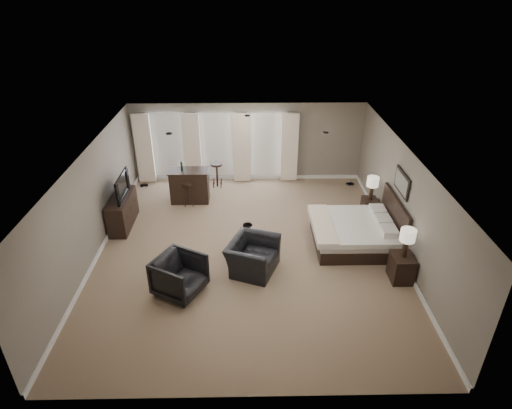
{
  "coord_description": "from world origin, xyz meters",
  "views": [
    {
      "loc": [
        0.03,
        -8.95,
        6.23
      ],
      "look_at": [
        0.2,
        0.4,
        1.1
      ],
      "focal_mm": 30.0,
      "sensor_mm": 36.0,
      "label": 1
    }
  ],
  "objects_px": {
    "armchair_near": "(253,251)",
    "bar_stool_right": "(217,175)",
    "dresser": "(122,211)",
    "bed": "(350,222)",
    "bar_counter": "(190,186)",
    "armchair_far": "(179,274)",
    "lamp_near": "(406,243)",
    "tv": "(120,195)",
    "nightstand_far": "(369,207)",
    "lamp_far": "(372,188)",
    "bar_stool_left": "(189,194)",
    "nightstand_near": "(401,268)",
    "desk_chair": "(178,186)"
  },
  "relations": [
    {
      "from": "dresser",
      "to": "desk_chair",
      "type": "xyz_separation_m",
      "value": [
        1.32,
        1.4,
        0.05
      ]
    },
    {
      "from": "nightstand_near",
      "to": "lamp_near",
      "type": "bearing_deg",
      "value": 0.0
    },
    {
      "from": "bar_stool_left",
      "to": "bed",
      "type": "bearing_deg",
      "value": -26.6
    },
    {
      "from": "armchair_far",
      "to": "bar_stool_right",
      "type": "relative_size",
      "value": 1.19
    },
    {
      "from": "lamp_near",
      "to": "desk_chair",
      "type": "height_order",
      "value": "lamp_near"
    },
    {
      "from": "armchair_far",
      "to": "nightstand_near",
      "type": "bearing_deg",
      "value": -57.37
    },
    {
      "from": "lamp_far",
      "to": "bar_stool_right",
      "type": "xyz_separation_m",
      "value": [
        -4.48,
        2.0,
        -0.47
      ]
    },
    {
      "from": "tv",
      "to": "bar_stool_left",
      "type": "height_order",
      "value": "tv"
    },
    {
      "from": "dresser",
      "to": "armchair_far",
      "type": "relative_size",
      "value": 1.54
    },
    {
      "from": "bed",
      "to": "bar_counter",
      "type": "height_order",
      "value": "bed"
    },
    {
      "from": "armchair_far",
      "to": "desk_chair",
      "type": "bearing_deg",
      "value": 37.06
    },
    {
      "from": "dresser",
      "to": "bar_counter",
      "type": "distance_m",
      "value": 2.18
    },
    {
      "from": "dresser",
      "to": "tv",
      "type": "distance_m",
      "value": 0.51
    },
    {
      "from": "nightstand_near",
      "to": "bar_stool_left",
      "type": "bearing_deg",
      "value": 145.31
    },
    {
      "from": "lamp_near",
      "to": "bar_stool_left",
      "type": "bearing_deg",
      "value": 145.31
    },
    {
      "from": "lamp_near",
      "to": "tv",
      "type": "xyz_separation_m",
      "value": [
        -6.92,
        2.51,
        -0.04
      ]
    },
    {
      "from": "lamp_near",
      "to": "desk_chair",
      "type": "bearing_deg",
      "value": 145.08
    },
    {
      "from": "dresser",
      "to": "bed",
      "type": "bearing_deg",
      "value": -9.98
    },
    {
      "from": "bar_stool_right",
      "to": "desk_chair",
      "type": "distance_m",
      "value": 1.5
    },
    {
      "from": "nightstand_far",
      "to": "armchair_far",
      "type": "distance_m",
      "value": 5.94
    },
    {
      "from": "nightstand_near",
      "to": "nightstand_far",
      "type": "bearing_deg",
      "value": 90.0
    },
    {
      "from": "armchair_far",
      "to": "bar_counter",
      "type": "bearing_deg",
      "value": 32.26
    },
    {
      "from": "bar_counter",
      "to": "tv",
      "type": "bearing_deg",
      "value": -140.47
    },
    {
      "from": "desk_chair",
      "to": "armchair_near",
      "type": "bearing_deg",
      "value": 122.26
    },
    {
      "from": "bar_counter",
      "to": "nightstand_near",
      "type": "bearing_deg",
      "value": -36.68
    },
    {
      "from": "bed",
      "to": "dresser",
      "type": "relative_size",
      "value": 1.36
    },
    {
      "from": "nightstand_far",
      "to": "bar_stool_left",
      "type": "xyz_separation_m",
      "value": [
        -5.25,
        0.73,
        0.11
      ]
    },
    {
      "from": "armchair_near",
      "to": "bar_stool_right",
      "type": "xyz_separation_m",
      "value": [
        -1.1,
        4.46,
        -0.1
      ]
    },
    {
      "from": "bed",
      "to": "lamp_near",
      "type": "relative_size",
      "value": 2.91
    },
    {
      "from": "dresser",
      "to": "nightstand_far",
      "type": "bearing_deg",
      "value": 3.22
    },
    {
      "from": "bed",
      "to": "tv",
      "type": "height_order",
      "value": "bed"
    },
    {
      "from": "nightstand_near",
      "to": "bar_counter",
      "type": "relative_size",
      "value": 0.53
    },
    {
      "from": "nightstand_far",
      "to": "armchair_far",
      "type": "bearing_deg",
      "value": -146.7
    },
    {
      "from": "bar_stool_right",
      "to": "dresser",
      "type": "bearing_deg",
      "value": -135.69
    },
    {
      "from": "nightstand_far",
      "to": "desk_chair",
      "type": "xyz_separation_m",
      "value": [
        -5.6,
        1.01,
        0.22
      ]
    },
    {
      "from": "tv",
      "to": "bar_counter",
      "type": "relative_size",
      "value": 0.96
    },
    {
      "from": "tv",
      "to": "bar_stool_right",
      "type": "distance_m",
      "value": 3.46
    },
    {
      "from": "tv",
      "to": "bar_stool_right",
      "type": "xyz_separation_m",
      "value": [
        2.44,
        2.39,
        -0.54
      ]
    },
    {
      "from": "bed",
      "to": "lamp_near",
      "type": "height_order",
      "value": "lamp_near"
    },
    {
      "from": "lamp_far",
      "to": "bar_stool_right",
      "type": "distance_m",
      "value": 4.92
    },
    {
      "from": "armchair_far",
      "to": "lamp_far",
      "type": "bearing_deg",
      "value": -28.18
    },
    {
      "from": "lamp_far",
      "to": "armchair_near",
      "type": "height_order",
      "value": "lamp_far"
    },
    {
      "from": "nightstand_near",
      "to": "bar_counter",
      "type": "height_order",
      "value": "bar_counter"
    },
    {
      "from": "tv",
      "to": "bed",
      "type": "bearing_deg",
      "value": -99.98
    },
    {
      "from": "nightstand_near",
      "to": "armchair_near",
      "type": "distance_m",
      "value": 3.4
    },
    {
      "from": "nightstand_near",
      "to": "nightstand_far",
      "type": "distance_m",
      "value": 2.9
    },
    {
      "from": "dresser",
      "to": "bar_stool_right",
      "type": "xyz_separation_m",
      "value": [
        2.44,
        2.39,
        -0.03
      ]
    },
    {
      "from": "armchair_near",
      "to": "dresser",
      "type": "bearing_deg",
      "value": 81.14
    },
    {
      "from": "armchair_far",
      "to": "lamp_near",
      "type": "bearing_deg",
      "value": -57.37
    },
    {
      "from": "bed",
      "to": "desk_chair",
      "type": "relative_size",
      "value": 2.08
    }
  ]
}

